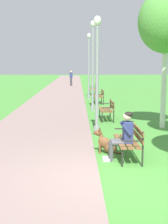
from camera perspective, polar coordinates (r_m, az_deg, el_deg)
The scene contains 13 objects.
ground_plane at distance 6.81m, azimuth 5.39°, elevation -12.04°, with size 120.00×120.00×0.00m, color #478E38.
paved_path at distance 30.44m, azimuth -3.84°, elevation 4.43°, with size 3.72×60.00×0.04m, color gray.
park_bench_near at distance 8.07m, azimuth 8.54°, elevation -4.92°, with size 0.55×1.50×0.85m.
park_bench_mid at distance 13.40m, azimuth 4.41°, elevation 0.70°, with size 0.55×1.50×0.85m.
park_bench_far at distance 18.89m, azimuth 2.91°, elevation 3.14°, with size 0.55×1.50×0.85m.
park_bench_furthest at distance 24.09m, azimuth 1.77°, elevation 4.41°, with size 0.55×1.50×0.85m.
person_seated_on_near_bench at distance 7.83m, azimuth 7.29°, elevation -4.06°, with size 0.74×0.49×1.25m.
dog_brown at distance 8.48m, azimuth 4.19°, elevation -5.92°, with size 0.82×0.38×0.71m.
lamp_post_near at distance 10.40m, azimuth 2.43°, elevation 6.88°, with size 0.24×0.24×3.97m.
lamp_post_mid at distance 15.79m, azimuth 1.63°, elevation 8.64°, with size 0.24×0.24×4.53m.
lamp_post_far at distance 21.00m, azimuth 0.90°, elevation 8.56°, with size 0.24×0.24×4.41m.
birch_tree_third at distance 11.98m, azimuth 15.00°, elevation 15.72°, with size 2.07×1.94×5.08m.
pedestrian_distant at distance 33.43m, azimuth -2.40°, elevation 6.26°, with size 0.32×0.22×1.65m.
Camera 1 is at (-0.76, -6.31, 2.44)m, focal length 49.45 mm.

